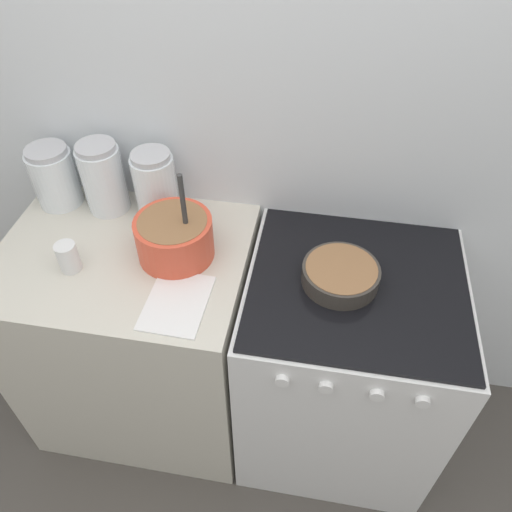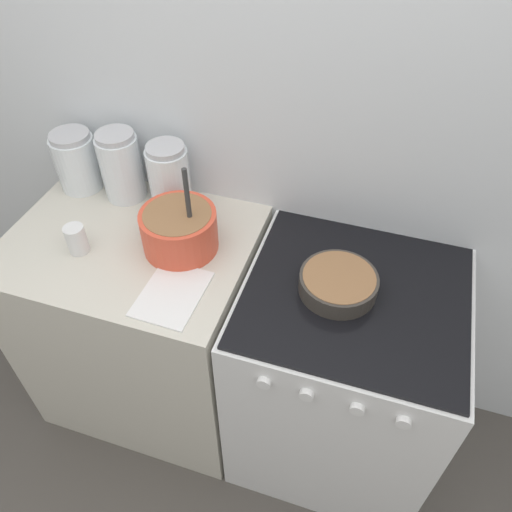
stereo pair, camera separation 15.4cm
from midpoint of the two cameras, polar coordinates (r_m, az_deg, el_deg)
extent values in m
plane|color=#4C4742|center=(2.18, -4.92, -24.69)|extent=(12.00, 12.00, 0.00)
cube|color=silver|center=(1.66, -2.01, 14.19)|extent=(4.64, 0.05, 2.40)
cube|color=beige|center=(2.03, -15.06, -9.01)|extent=(0.82, 0.64, 0.91)
cube|color=silver|center=(1.91, 7.36, -12.54)|extent=(0.69, 0.64, 0.89)
cube|color=black|center=(1.55, 8.86, -3.36)|extent=(0.66, 0.62, 0.01)
cylinder|color=white|center=(1.41, -0.17, -14.26)|extent=(0.04, 0.02, 0.04)
cylinder|color=white|center=(1.41, 4.82, -14.92)|extent=(0.04, 0.02, 0.04)
cylinder|color=white|center=(1.41, 10.57, -15.55)|extent=(0.04, 0.02, 0.04)
cylinder|color=white|center=(1.43, 15.54, -15.97)|extent=(0.04, 0.02, 0.04)
cylinder|color=#D84C33|center=(1.60, -12.01, 1.89)|extent=(0.24, 0.24, 0.14)
cylinder|color=#8C603D|center=(1.58, -12.18, 2.77)|extent=(0.21, 0.21, 0.08)
cylinder|color=#333333|center=(1.52, -11.03, 4.43)|extent=(0.02, 0.02, 0.30)
cylinder|color=#38332D|center=(1.52, 6.80, -2.31)|extent=(0.24, 0.24, 0.06)
cylinder|color=#8C603D|center=(1.51, 6.82, -2.14)|extent=(0.22, 0.22, 0.05)
cylinder|color=silver|center=(1.93, -24.18, 8.01)|extent=(0.15, 0.15, 0.20)
cylinder|color=silver|center=(1.95, -23.84, 7.06)|extent=(0.14, 0.14, 0.12)
cylinder|color=#B2B2B7|center=(1.87, -25.18, 10.71)|extent=(0.14, 0.14, 0.02)
cylinder|color=silver|center=(1.83, -19.37, 8.14)|extent=(0.15, 0.15, 0.24)
cylinder|color=red|center=(1.85, -19.03, 6.97)|extent=(0.13, 0.13, 0.14)
cylinder|color=#B2B2B7|center=(1.76, -20.36, 11.47)|extent=(0.13, 0.13, 0.02)
cylinder|color=silver|center=(1.75, -13.90, 7.59)|extent=(0.14, 0.14, 0.22)
cylinder|color=tan|center=(1.78, -13.66, 6.45)|extent=(0.13, 0.13, 0.13)
cylinder|color=#B2B2B7|center=(1.69, -14.61, 10.88)|extent=(0.13, 0.13, 0.02)
cylinder|color=silver|center=(1.67, -23.19, -0.24)|extent=(0.06, 0.06, 0.10)
cube|color=white|center=(1.50, -11.96, -5.37)|extent=(0.18, 0.24, 0.01)
camera|label=1|loc=(0.08, -92.87, -2.81)|focal=35.00mm
camera|label=2|loc=(0.08, 87.13, 2.81)|focal=35.00mm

